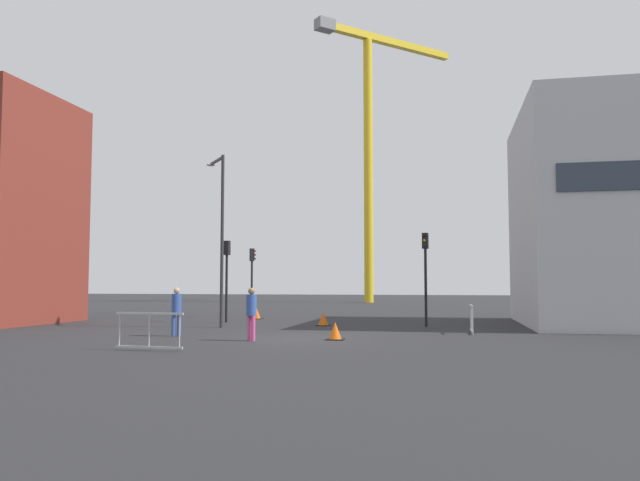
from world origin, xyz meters
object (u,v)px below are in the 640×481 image
at_px(pedestrian_walking, 177,308).
at_px(traffic_cone_orange, 256,313).
at_px(construction_crane, 371,126).
at_px(pedestrian_waiting, 251,310).
at_px(streetlamp_tall, 220,225).
at_px(traffic_cone_by_barrier, 323,319).
at_px(traffic_cone_striped, 335,332).
at_px(traffic_light_corner, 227,267).
at_px(traffic_light_crosswalk, 425,264).
at_px(traffic_light_far, 252,271).

height_order(pedestrian_walking, traffic_cone_orange, pedestrian_walking).
distance_m(construction_crane, pedestrian_waiting, 44.60).
height_order(streetlamp_tall, traffic_cone_by_barrier, streetlamp_tall).
distance_m(pedestrian_waiting, traffic_cone_orange, 12.63).
bearing_deg(traffic_cone_orange, traffic_cone_striped, -60.67).
height_order(traffic_light_corner, traffic_light_crosswalk, traffic_light_crosswalk).
relative_size(streetlamp_tall, traffic_cone_by_barrier, 12.17).
bearing_deg(traffic_light_far, traffic_light_corner, -87.74).
relative_size(traffic_light_corner, traffic_cone_orange, 6.32).
distance_m(construction_crane, traffic_cone_orange, 34.16).
height_order(traffic_light_far, traffic_cone_by_barrier, traffic_light_far).
height_order(pedestrian_walking, pedestrian_waiting, pedestrian_waiting).
bearing_deg(traffic_cone_orange, traffic_light_far, 116.23).
relative_size(traffic_light_corner, pedestrian_waiting, 2.27).
relative_size(traffic_light_corner, traffic_light_crosswalk, 0.96).
relative_size(pedestrian_waiting, traffic_cone_orange, 2.79).
bearing_deg(pedestrian_waiting, traffic_light_far, 107.74).
bearing_deg(traffic_cone_striped, pedestrian_walking, 177.66).
relative_size(traffic_light_crosswalk, pedestrian_walking, 2.36).
distance_m(pedestrian_walking, traffic_cone_by_barrier, 7.71).
distance_m(traffic_light_crosswalk, traffic_cone_by_barrier, 5.19).
bearing_deg(streetlamp_tall, traffic_cone_orange, 92.89).
distance_m(pedestrian_walking, traffic_cone_orange, 10.96).
bearing_deg(pedestrian_waiting, traffic_cone_by_barrier, 83.07).
height_order(pedestrian_waiting, traffic_cone_by_barrier, pedestrian_waiting).
bearing_deg(construction_crane, traffic_cone_striped, -84.95).
xyz_separation_m(streetlamp_tall, traffic_light_corner, (-0.87, 3.21, -1.77)).
height_order(construction_crane, traffic_light_crosswalk, construction_crane).
height_order(traffic_cone_by_barrier, traffic_cone_orange, traffic_cone_orange).
bearing_deg(traffic_cone_orange, pedestrian_walking, -87.85).
height_order(traffic_light_far, traffic_cone_striped, traffic_light_far).
bearing_deg(traffic_light_far, traffic_cone_by_barrier, -48.48).
bearing_deg(pedestrian_waiting, streetlamp_tall, 119.80).
xyz_separation_m(traffic_cone_by_barrier, traffic_cone_orange, (-4.53, 4.46, 0.01)).
bearing_deg(traffic_cone_by_barrier, pedestrian_waiting, -96.93).
xyz_separation_m(traffic_light_corner, traffic_cone_by_barrier, (5.09, -1.32, -2.39)).
xyz_separation_m(traffic_light_crosswalk, traffic_cone_striped, (-2.81, -7.00, -2.49)).
relative_size(construction_crane, traffic_light_far, 7.13).
bearing_deg(traffic_cone_striped, traffic_cone_by_barrier, 104.56).
bearing_deg(traffic_cone_by_barrier, construction_crane, 93.10).
bearing_deg(traffic_light_corner, traffic_cone_striped, -49.63).
xyz_separation_m(streetlamp_tall, traffic_cone_by_barrier, (4.21, 1.89, -4.16)).
relative_size(pedestrian_walking, traffic_cone_by_barrier, 2.84).
bearing_deg(pedestrian_waiting, pedestrian_walking, 160.18).
relative_size(traffic_light_crosswalk, traffic_cone_by_barrier, 6.70).
bearing_deg(traffic_light_far, pedestrian_waiting, -72.26).
bearing_deg(pedestrian_walking, traffic_light_corner, 97.06).
height_order(traffic_light_corner, traffic_cone_striped, traffic_light_corner).
distance_m(construction_crane, pedestrian_walking, 43.58).
relative_size(streetlamp_tall, traffic_light_corner, 1.89).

